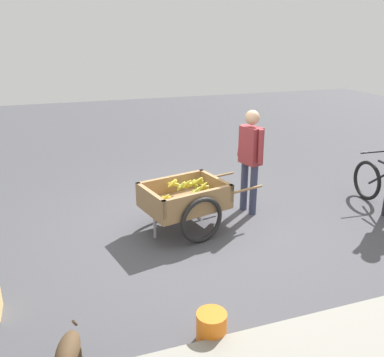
{
  "coord_description": "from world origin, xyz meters",
  "views": [
    {
      "loc": [
        1.78,
        5.0,
        2.65
      ],
      "look_at": [
        0.08,
        0.01,
        0.75
      ],
      "focal_mm": 38.19,
      "sensor_mm": 36.0,
      "label": 1
    }
  ],
  "objects_px": {
    "vendor_person": "(250,153)",
    "fruit_cart": "(185,201)",
    "dog": "(67,355)",
    "plastic_bucket": "(211,327)"
  },
  "relations": [
    {
      "from": "vendor_person",
      "to": "fruit_cart",
      "type": "bearing_deg",
      "value": 13.05
    },
    {
      "from": "dog",
      "to": "vendor_person",
      "type": "bearing_deg",
      "value": -138.16
    },
    {
      "from": "dog",
      "to": "plastic_bucket",
      "type": "height_order",
      "value": "dog"
    },
    {
      "from": "dog",
      "to": "plastic_bucket",
      "type": "relative_size",
      "value": 2.22
    },
    {
      "from": "vendor_person",
      "to": "dog",
      "type": "relative_size",
      "value": 2.43
    },
    {
      "from": "fruit_cart",
      "to": "dog",
      "type": "distance_m",
      "value": 2.84
    },
    {
      "from": "fruit_cart",
      "to": "vendor_person",
      "type": "distance_m",
      "value": 1.25
    },
    {
      "from": "dog",
      "to": "plastic_bucket",
      "type": "distance_m",
      "value": 1.25
    },
    {
      "from": "vendor_person",
      "to": "plastic_bucket",
      "type": "height_order",
      "value": "vendor_person"
    },
    {
      "from": "dog",
      "to": "plastic_bucket",
      "type": "bearing_deg",
      "value": -177.11
    }
  ]
}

